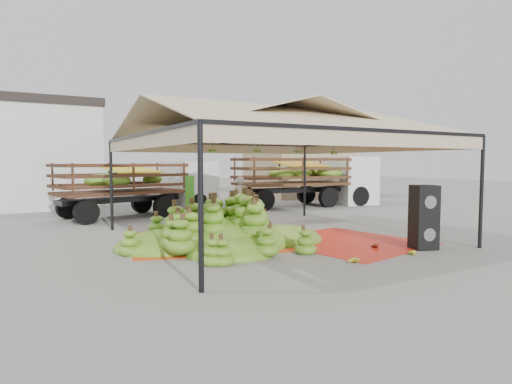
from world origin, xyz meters
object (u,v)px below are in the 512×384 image
speaker_stack (424,217)px  truck_right (312,175)px  vendor (240,199)px  truck_left (146,182)px  banana_heap (229,221)px

speaker_stack → truck_right: size_ratio=0.22×
vendor → truck_left: (-2.71, 3.55, 0.56)m
speaker_stack → banana_heap: bearing=161.9°
vendor → truck_left: size_ratio=0.25×
speaker_stack → vendor: 7.44m
truck_left → truck_right: bearing=-13.1°
speaker_stack → vendor: bearing=122.0°
banana_heap → truck_right: (8.53, 7.56, 0.95)m
banana_heap → truck_left: 7.70m
truck_left → truck_right: truck_right is taller
banana_heap → vendor: vendor is taller
truck_left → truck_right: (8.78, -0.09, 0.17)m
speaker_stack → truck_left: (-4.47, 10.77, 0.58)m
vendor → truck_left: 4.50m
banana_heap → speaker_stack: bearing=-36.4°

